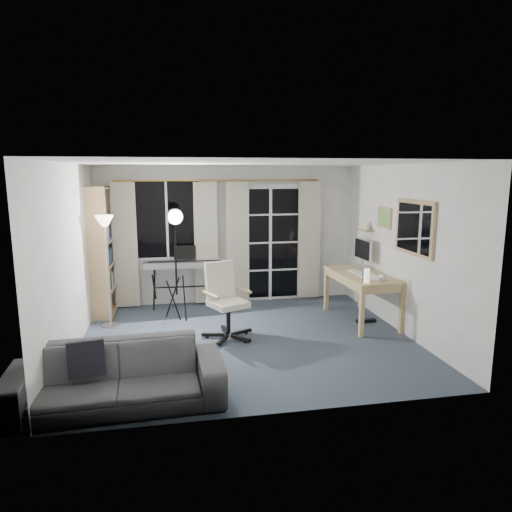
{
  "coord_description": "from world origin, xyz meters",
  "views": [
    {
      "loc": [
        -0.99,
        -5.93,
        2.27
      ],
      "look_at": [
        0.19,
        0.35,
        1.11
      ],
      "focal_mm": 32.0,
      "sensor_mm": 36.0,
      "label": 1
    }
  ],
  "objects_px": {
    "torchiere_lamp": "(105,238)",
    "office_chair": "(223,293)",
    "mug": "(383,277)",
    "studio_light": "(175,230)",
    "bookshelf": "(100,254)",
    "desk": "(362,280)",
    "monitor": "(363,250)",
    "sofa": "(117,367)",
    "keyboard_piano": "(185,265)"
  },
  "relations": [
    {
      "from": "keyboard_piano",
      "to": "studio_light",
      "type": "relative_size",
      "value": 0.77
    },
    {
      "from": "studio_light",
      "to": "office_chair",
      "type": "bearing_deg",
      "value": -58.73
    },
    {
      "from": "desk",
      "to": "mug",
      "type": "relative_size",
      "value": 11.61
    },
    {
      "from": "torchiere_lamp",
      "to": "keyboard_piano",
      "type": "height_order",
      "value": "torchiere_lamp"
    },
    {
      "from": "desk",
      "to": "monitor",
      "type": "relative_size",
      "value": 2.64
    },
    {
      "from": "bookshelf",
      "to": "office_chair",
      "type": "xyz_separation_m",
      "value": [
        1.83,
        -1.46,
        -0.36
      ]
    },
    {
      "from": "torchiere_lamp",
      "to": "desk",
      "type": "xyz_separation_m",
      "value": [
        3.81,
        -0.45,
        -0.69
      ]
    },
    {
      "from": "torchiere_lamp",
      "to": "desk",
      "type": "height_order",
      "value": "torchiere_lamp"
    },
    {
      "from": "keyboard_piano",
      "to": "studio_light",
      "type": "bearing_deg",
      "value": -101.71
    },
    {
      "from": "keyboard_piano",
      "to": "studio_light",
      "type": "distance_m",
      "value": 0.96
    },
    {
      "from": "torchiere_lamp",
      "to": "studio_light",
      "type": "distance_m",
      "value": 1.01
    },
    {
      "from": "torchiere_lamp",
      "to": "sofa",
      "type": "bearing_deg",
      "value": -81.43
    },
    {
      "from": "bookshelf",
      "to": "studio_light",
      "type": "bearing_deg",
      "value": -26.37
    },
    {
      "from": "office_chair",
      "to": "monitor",
      "type": "bearing_deg",
      "value": -7.55
    },
    {
      "from": "office_chair",
      "to": "sofa",
      "type": "xyz_separation_m",
      "value": [
        -1.26,
        -1.77,
        -0.22
      ]
    },
    {
      "from": "keyboard_piano",
      "to": "desk",
      "type": "bearing_deg",
      "value": -22.81
    },
    {
      "from": "keyboard_piano",
      "to": "torchiere_lamp",
      "type": "bearing_deg",
      "value": -145.27
    },
    {
      "from": "mug",
      "to": "monitor",
      "type": "bearing_deg",
      "value": 84.2
    },
    {
      "from": "studio_light",
      "to": "sofa",
      "type": "bearing_deg",
      "value": -109.98
    },
    {
      "from": "bookshelf",
      "to": "studio_light",
      "type": "xyz_separation_m",
      "value": [
        1.2,
        -0.64,
        0.45
      ]
    },
    {
      "from": "office_chair",
      "to": "sofa",
      "type": "bearing_deg",
      "value": -149.88
    },
    {
      "from": "office_chair",
      "to": "desk",
      "type": "distance_m",
      "value": 2.19
    },
    {
      "from": "office_chair",
      "to": "desk",
      "type": "bearing_deg",
      "value": -17.36
    },
    {
      "from": "keyboard_piano",
      "to": "studio_light",
      "type": "height_order",
      "value": "studio_light"
    },
    {
      "from": "desk",
      "to": "keyboard_piano",
      "type": "bearing_deg",
      "value": 153.13
    },
    {
      "from": "monitor",
      "to": "bookshelf",
      "type": "bearing_deg",
      "value": 167.62
    },
    {
      "from": "keyboard_piano",
      "to": "sofa",
      "type": "xyz_separation_m",
      "value": [
        -0.79,
        -3.25,
        -0.35
      ]
    },
    {
      "from": "studio_light",
      "to": "mug",
      "type": "relative_size",
      "value": 14.46
    },
    {
      "from": "monitor",
      "to": "sofa",
      "type": "relative_size",
      "value": 0.26
    },
    {
      "from": "keyboard_piano",
      "to": "office_chair",
      "type": "xyz_separation_m",
      "value": [
        0.47,
        -1.48,
        -0.13
      ]
    },
    {
      "from": "office_chair",
      "to": "sofa",
      "type": "height_order",
      "value": "office_chair"
    },
    {
      "from": "keyboard_piano",
      "to": "monitor",
      "type": "relative_size",
      "value": 2.54
    },
    {
      "from": "bookshelf",
      "to": "studio_light",
      "type": "distance_m",
      "value": 1.43
    },
    {
      "from": "studio_light",
      "to": "sofa",
      "type": "height_order",
      "value": "studio_light"
    },
    {
      "from": "sofa",
      "to": "monitor",
      "type": "bearing_deg",
      "value": 32.11
    },
    {
      "from": "office_chair",
      "to": "mug",
      "type": "bearing_deg",
      "value": -30.2
    },
    {
      "from": "studio_light",
      "to": "keyboard_piano",
      "type": "bearing_deg",
      "value": 70.34
    },
    {
      "from": "sofa",
      "to": "torchiere_lamp",
      "type": "bearing_deg",
      "value": 96.23
    },
    {
      "from": "torchiere_lamp",
      "to": "keyboard_piano",
      "type": "xyz_separation_m",
      "value": [
        1.16,
        0.76,
        -0.59
      ]
    },
    {
      "from": "monitor",
      "to": "mug",
      "type": "bearing_deg",
      "value": -98.22
    },
    {
      "from": "mug",
      "to": "sofa",
      "type": "xyz_separation_m",
      "value": [
        -3.53,
        -1.54,
        -0.41
      ]
    },
    {
      "from": "torchiere_lamp",
      "to": "office_chair",
      "type": "height_order",
      "value": "torchiere_lamp"
    },
    {
      "from": "keyboard_piano",
      "to": "office_chair",
      "type": "bearing_deg",
      "value": -70.56
    },
    {
      "from": "monitor",
      "to": "mug",
      "type": "distance_m",
      "value": 0.98
    },
    {
      "from": "torchiere_lamp",
      "to": "sofa",
      "type": "xyz_separation_m",
      "value": [
        0.38,
        -2.49,
        -0.94
      ]
    },
    {
      "from": "bookshelf",
      "to": "torchiere_lamp",
      "type": "bearing_deg",
      "value": -73.39
    },
    {
      "from": "studio_light",
      "to": "mug",
      "type": "distance_m",
      "value": 3.15
    },
    {
      "from": "studio_light",
      "to": "monitor",
      "type": "relative_size",
      "value": 3.29
    },
    {
      "from": "bookshelf",
      "to": "office_chair",
      "type": "relative_size",
      "value": 1.96
    },
    {
      "from": "bookshelf",
      "to": "office_chair",
      "type": "height_order",
      "value": "bookshelf"
    }
  ]
}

